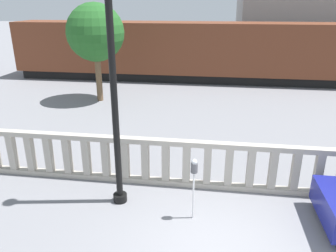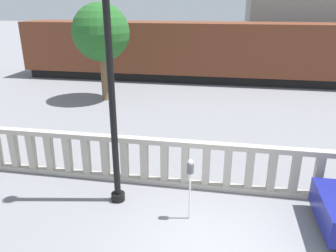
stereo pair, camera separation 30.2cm
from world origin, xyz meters
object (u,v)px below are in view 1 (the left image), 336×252
lamppost (113,71)px  tree_left (95,33)px  train_near (219,51)px  parking_meter (194,172)px

lamppost → tree_left: size_ratio=1.32×
lamppost → train_near: (2.45, 14.32, -1.47)m
parking_meter → tree_left: (-5.53, 9.28, 2.19)m
parking_meter → tree_left: tree_left is taller
lamppost → train_near: lamppost is taller
lamppost → train_near: size_ratio=0.25×
parking_meter → train_near: (0.54, 14.76, 0.68)m
train_near → parking_meter: bearing=-92.1°
lamppost → tree_left: (-3.62, 8.84, 0.04)m
train_near → tree_left: 8.31m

